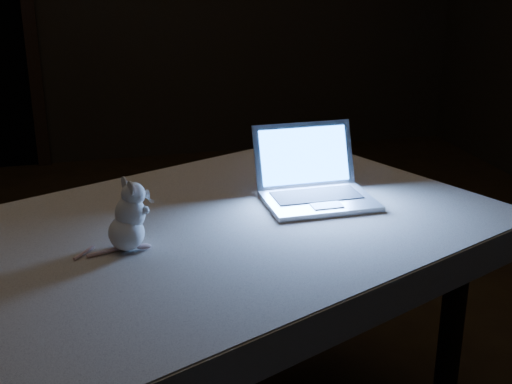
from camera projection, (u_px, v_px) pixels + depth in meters
name	position (u px, v px, depth m)	size (l,w,h in m)	color
floor	(200.00, 358.00, 2.41)	(5.00, 5.00, 0.00)	black
table	(217.00, 349.00, 1.82)	(1.32, 0.85, 0.71)	black
tablecloth	(195.00, 249.00, 1.67)	(1.41, 0.94, 0.09)	beige
laptop	(320.00, 169.00, 1.80)	(0.29, 0.25, 0.20)	silver
plush_mouse	(125.00, 215.00, 1.54)	(0.12, 0.12, 0.17)	white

